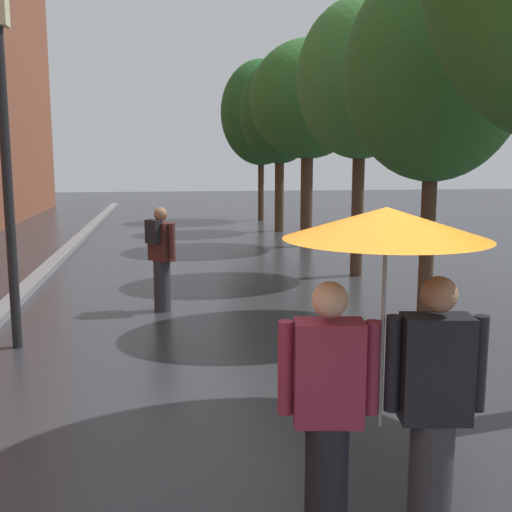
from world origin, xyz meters
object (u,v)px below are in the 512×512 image
street_tree_4 (280,112)px  street_tree_1 (435,72)px  street_tree_3 (308,100)px  street_tree_2 (361,80)px  pedestrian_walking_midground (161,256)px  street_lamp_post (5,150)px  street_tree_5 (261,113)px  couple_under_umbrella (384,325)px

street_tree_4 → street_tree_1: bearing=-89.0°
street_tree_3 → street_tree_2: bearing=-88.9°
street_tree_3 → street_tree_4: (-0.11, 3.40, -0.08)m
street_tree_3 → pedestrian_walking_midground: 8.14m
street_lamp_post → street_tree_5: bearing=70.3°
street_tree_5 → street_tree_1: bearing=-89.0°
street_tree_1 → street_tree_3: size_ratio=0.95×
couple_under_umbrella → pedestrian_walking_midground: bearing=102.0°
street_tree_4 → pedestrian_walking_midground: size_ratio=3.33×
street_tree_4 → pedestrian_walking_midground: (-3.67, -9.98, -2.87)m
couple_under_umbrella → street_tree_3: bearing=79.1°
street_tree_3 → pedestrian_walking_midground: bearing=-119.9°
street_tree_4 → couple_under_umbrella: size_ratio=2.56×
couple_under_umbrella → street_tree_4: bearing=81.7°
couple_under_umbrella → street_lamp_post: 5.62m
street_tree_5 → couple_under_umbrella: size_ratio=2.80×
couple_under_umbrella → pedestrian_walking_midground: couple_under_umbrella is taller
couple_under_umbrella → street_lamp_post: street_lamp_post is taller
street_tree_5 → street_lamp_post: (-5.40, -15.12, -1.49)m
street_tree_4 → street_tree_5: bearing=90.9°
street_tree_3 → street_tree_5: bearing=91.4°
street_tree_5 → street_tree_3: bearing=-88.6°
street_tree_1 → street_lamp_post: street_tree_1 is taller
street_tree_2 → couple_under_umbrella: bearing=-106.5°
street_tree_2 → street_tree_4: bearing=91.4°
street_tree_1 → pedestrian_walking_midground: 4.80m
street_lamp_post → pedestrian_walking_midground: size_ratio=2.60×
street_tree_1 → street_tree_4: 10.95m
street_lamp_post → pedestrian_walking_midground: bearing=42.2°
street_tree_1 → street_lamp_post: size_ratio=1.21×
street_tree_4 → street_lamp_post: bearing=-115.2°
street_tree_2 → couple_under_umbrella: size_ratio=2.57×
pedestrian_walking_midground → street_tree_3: bearing=60.1°
street_lamp_post → street_tree_2: bearing=35.4°
couple_under_umbrella → pedestrian_walking_midground: (-1.32, 6.19, -0.56)m
street_tree_2 → street_tree_3: size_ratio=1.01×
street_tree_2 → couple_under_umbrella: 9.26m
street_tree_5 → pedestrian_walking_midground: (-3.61, -13.49, -3.09)m
street_tree_1 → street_tree_3: 7.56m
street_tree_2 → street_tree_5: (-0.24, 11.10, 0.12)m
street_tree_1 → street_tree_3: (-0.08, 7.55, 0.27)m
street_tree_5 → couple_under_umbrella: street_tree_5 is taller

